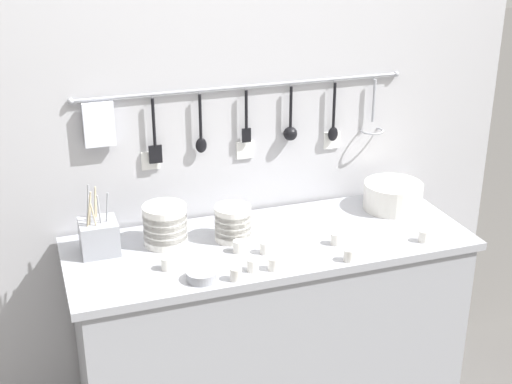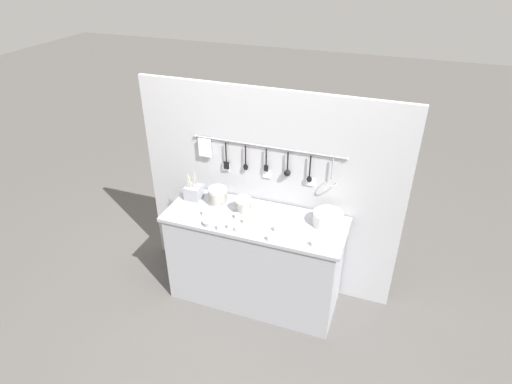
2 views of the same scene
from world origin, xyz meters
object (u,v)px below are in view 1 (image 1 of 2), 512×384
Objects in this scene: bowl_stack_tall_left at (233,223)px; cutlery_caddy at (99,236)px; bowl_stack_short_front at (165,225)px; steel_mixing_bowl at (202,276)px; cup_centre at (424,236)px; cup_front_left at (336,239)px; cup_front_right at (236,274)px; cup_back_right at (167,264)px; cup_edge_far at (239,246)px; plate_stack at (393,196)px; cup_beside_plates at (349,255)px; cup_by_caddy at (253,265)px; cup_edge_near at (274,264)px; cup_back_left at (265,248)px.

cutlery_caddy is (-0.49, 0.05, -0.00)m from bowl_stack_tall_left.
cutlery_caddy is at bearing 177.48° from bowl_stack_short_front.
steel_mixing_bowl is 0.37× the size of cutlery_caddy.
cup_centre and cup_front_left have the same top height.
cup_front_right is 1.00× the size of cup_front_left.
cutlery_caddy is 0.29m from cup_back_right.
cup_edge_far is (0.27, 0.05, 0.00)m from cup_back_right.
bowl_stack_tall_left is 0.39m from cup_front_left.
steel_mixing_bowl is 0.24m from cup_edge_far.
plate_stack is 0.87× the size of cutlery_caddy.
cup_edge_far is at bearing -166.70° from plate_stack.
cup_front_right is (-0.42, 0.00, 0.00)m from cup_beside_plates.
bowl_stack_short_front is at bearing 149.37° from cup_beside_plates.
cup_edge_near is at bearing -11.69° from cup_by_caddy.
cup_centre is 1.00× the size of cup_front_left.
plate_stack is 0.87m from cup_front_right.
cup_beside_plates is at bearing -135.76° from plate_stack.
plate_stack is 5.41× the size of cup_back_left.
cutlery_caddy reaches higher than steel_mixing_bowl.
cutlery_caddy reaches higher than cup_front_left.
cup_by_caddy is at bearing -88.93° from cup_edge_far.
bowl_stack_short_front is at bearing 149.09° from cup_back_left.
steel_mixing_bowl is at bearing -49.60° from cup_back_right.
steel_mixing_bowl is (0.05, -0.31, -0.06)m from bowl_stack_short_front.
cup_beside_plates and cup_back_right have the same top height.
cup_edge_far is 1.00× the size of cup_centre.
cup_front_left is at bearing 85.04° from cup_beside_plates.
cup_edge_far is (-0.09, 0.04, 0.00)m from cup_back_left.
cup_back_left is (0.36, 0.00, 0.00)m from cup_back_right.
cup_back_left is (0.56, -0.20, -0.04)m from cutlery_caddy.
plate_stack is 5.41× the size of cup_centre.
cup_beside_plates is 0.35m from cup_by_caddy.
cup_front_left is at bearing -25.57° from bowl_stack_tall_left.
cup_centre is at bearing -14.90° from cutlery_caddy.
cup_front_right is at bearing -162.68° from cup_front_left.
cup_by_caddy and cup_front_right have the same top height.
cup_beside_plates and cup_by_caddy have the same top height.
cutlery_caddy is 0.90m from cup_beside_plates.
bowl_stack_tall_left is 3.08× the size of cup_edge_near.
cup_front_right is at bearing -170.00° from cup_edge_near.
cup_back_right is at bearing -46.03° from cutlery_caddy.
cup_back_left is 1.00× the size of cup_edge_far.
steel_mixing_bowl is 2.31× the size of cup_by_caddy.
cup_back_left is 1.00× the size of cup_front_right.
plate_stack is at bearing 82.57° from cup_centre.
plate_stack is 5.41× the size of cup_edge_near.
plate_stack reaches higher than cup_by_caddy.
cup_edge_far is at bearing 9.37° from cup_back_right.
cup_edge_far is at bearing 168.07° from cup_centre.
steel_mixing_bowl is 2.31× the size of cup_edge_near.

